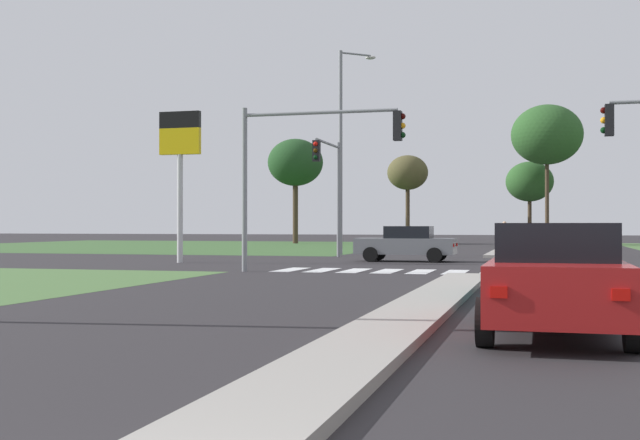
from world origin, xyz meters
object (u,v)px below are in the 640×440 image
object	(u,v)px
treeline_fourth	(547,135)
treeline_third	(530,182)
traffic_signal_near_left	(303,156)
street_lamp_third	(343,143)
car_teal_fourth	(549,264)
car_red_sixth	(556,278)
treeline_near	(295,163)
pedestrian_at_median	(504,233)
treeline_second	(408,173)
fuel_price_totem	(180,152)
car_grey_near	(406,243)
traffic_signal_far_left	(331,177)

from	to	relation	value
treeline_fourth	treeline_third	bearing A→B (deg)	106.66
traffic_signal_near_left	street_lamp_third	bearing A→B (deg)	98.88
traffic_signal_near_left	treeline_fourth	size ratio (longest dim) A/B	0.53
car_teal_fourth	car_red_sixth	size ratio (longest dim) A/B	1.00
car_red_sixth	street_lamp_third	world-z (taller)	street_lamp_third
traffic_signal_near_left	treeline_near	bearing A→B (deg)	107.36
pedestrian_at_median	treeline_near	size ratio (longest dim) A/B	0.18
treeline_second	pedestrian_at_median	bearing A→B (deg)	-66.34
street_lamp_third	treeline_second	bearing A→B (deg)	91.11
fuel_price_totem	treeline_third	size ratio (longest dim) A/B	0.95
car_grey_near	car_red_sixth	distance (m)	23.55
pedestrian_at_median	treeline_third	world-z (taller)	treeline_third
traffic_signal_far_left	treeline_third	xyz separation A→B (m)	(8.77, 30.01, 1.17)
pedestrian_at_median	treeline_near	world-z (taller)	treeline_near
car_grey_near	traffic_signal_near_left	distance (m)	9.68
car_red_sixth	fuel_price_totem	distance (m)	24.55
traffic_signal_near_left	treeline_third	xyz separation A→B (m)	(6.70, 41.63, 1.18)
traffic_signal_near_left	pedestrian_at_median	bearing A→B (deg)	74.61
treeline_second	car_red_sixth	bearing A→B (deg)	-78.70
car_grey_near	car_teal_fourth	xyz separation A→B (m)	(5.79, -17.45, -0.01)
treeline_third	traffic_signal_far_left	bearing A→B (deg)	-106.29
car_teal_fourth	traffic_signal_far_left	distance (m)	22.61
treeline_near	car_red_sixth	bearing A→B (deg)	-69.37
street_lamp_third	pedestrian_at_median	size ratio (longest dim) A/B	6.51
fuel_price_totem	treeline_fourth	distance (m)	35.38
traffic_signal_far_left	treeline_third	world-z (taller)	treeline_third
street_lamp_third	fuel_price_totem	xyz separation A→B (m)	(-4.50, -10.40, -1.29)
fuel_price_totem	treeline_third	distance (m)	38.76
traffic_signal_far_left	treeline_third	size ratio (longest dim) A/B	0.85
treeline_near	pedestrian_at_median	bearing A→B (deg)	-48.05
pedestrian_at_median	treeline_near	distance (m)	28.22
fuel_price_totem	pedestrian_at_median	bearing A→B (deg)	50.19
car_grey_near	car_teal_fourth	world-z (taller)	car_grey_near
car_teal_fourth	street_lamp_third	bearing A→B (deg)	112.90
traffic_signal_near_left	car_grey_near	bearing A→B (deg)	77.45
treeline_second	treeline_fourth	size ratio (longest dim) A/B	0.69
pedestrian_at_median	fuel_price_totem	distance (m)	19.98
pedestrian_at_median	fuel_price_totem	bearing A→B (deg)	-59.89
car_teal_fourth	car_red_sixth	world-z (taller)	car_red_sixth
pedestrian_at_median	treeline_fourth	xyz separation A→B (m)	(2.38, 16.73, 7.18)
car_grey_near	street_lamp_third	xyz separation A→B (m)	(-4.46, 6.81, 5.14)
car_grey_near	car_red_sixth	bearing A→B (deg)	-165.63
pedestrian_at_median	treeline_second	bearing A→B (deg)	-176.42
car_red_sixth	street_lamp_third	distance (m)	31.77
traffic_signal_near_left	pedestrian_at_median	world-z (taller)	traffic_signal_near_left
traffic_signal_far_left	car_grey_near	bearing A→B (deg)	-33.24
traffic_signal_near_left	treeline_third	distance (m)	42.18
car_grey_near	traffic_signal_far_left	size ratio (longest dim) A/B	0.76
car_grey_near	treeline_second	bearing A→B (deg)	9.01
car_grey_near	fuel_price_totem	bearing A→B (deg)	111.86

